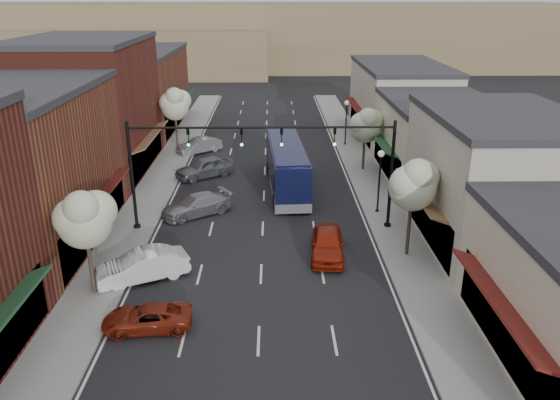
{
  "coord_description": "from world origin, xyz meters",
  "views": [
    {
      "loc": [
        0.64,
        -23.94,
        14.21
      ],
      "look_at": [
        1.1,
        7.36,
        2.2
      ],
      "focal_mm": 35.0,
      "sensor_mm": 36.0,
      "label": 1
    }
  ],
  "objects_px": {
    "signal_mast_right": "(354,159)",
    "parked_car_a": "(147,318)",
    "parked_car_d": "(205,167)",
    "tree_left_far": "(175,103)",
    "parked_car_b": "(142,266)",
    "coach_bus": "(286,165)",
    "parked_car_e": "(199,145)",
    "signal_mast_left": "(170,160)",
    "red_hatchback": "(327,244)",
    "tree_right_far": "(366,124)",
    "tree_left_near": "(85,217)",
    "tree_right_near": "(414,183)",
    "lamp_post_far": "(346,115)",
    "parked_car_c": "(196,205)",
    "lamp_post_near": "(380,171)"
  },
  "relations": [
    {
      "from": "signal_mast_left",
      "to": "tree_left_near",
      "type": "bearing_deg",
      "value": -108.1
    },
    {
      "from": "tree_right_far",
      "to": "tree_left_near",
      "type": "distance_m",
      "value": 25.99
    },
    {
      "from": "signal_mast_right",
      "to": "parked_car_d",
      "type": "distance_m",
      "value": 15.3
    },
    {
      "from": "coach_bus",
      "to": "tree_right_near",
      "type": "bearing_deg",
      "value": -64.05
    },
    {
      "from": "parked_car_d",
      "to": "tree_left_far",
      "type": "bearing_deg",
      "value": 169.22
    },
    {
      "from": "parked_car_c",
      "to": "parked_car_e",
      "type": "relative_size",
      "value": 1.14
    },
    {
      "from": "signal_mast_right",
      "to": "parked_car_a",
      "type": "bearing_deg",
      "value": -134.07
    },
    {
      "from": "signal_mast_right",
      "to": "parked_car_c",
      "type": "height_order",
      "value": "signal_mast_right"
    },
    {
      "from": "tree_right_near",
      "to": "parked_car_e",
      "type": "height_order",
      "value": "tree_right_near"
    },
    {
      "from": "signal_mast_left",
      "to": "lamp_post_far",
      "type": "relative_size",
      "value": 1.85
    },
    {
      "from": "coach_bus",
      "to": "parked_car_e",
      "type": "relative_size",
      "value": 2.73
    },
    {
      "from": "parked_car_a",
      "to": "red_hatchback",
      "type": "bearing_deg",
      "value": 123.53
    },
    {
      "from": "tree_left_near",
      "to": "coach_bus",
      "type": "xyz_separation_m",
      "value": [
        9.96,
        15.78,
        -2.39
      ]
    },
    {
      "from": "parked_car_b",
      "to": "signal_mast_right",
      "type": "bearing_deg",
      "value": 93.27
    },
    {
      "from": "tree_right_far",
      "to": "parked_car_a",
      "type": "height_order",
      "value": "tree_right_far"
    },
    {
      "from": "parked_car_e",
      "to": "tree_left_far",
      "type": "bearing_deg",
      "value": -134.8
    },
    {
      "from": "parked_car_a",
      "to": "lamp_post_near",
      "type": "bearing_deg",
      "value": 131.18
    },
    {
      "from": "signal_mast_left",
      "to": "parked_car_a",
      "type": "bearing_deg",
      "value": -86.79
    },
    {
      "from": "tree_left_far",
      "to": "parked_car_b",
      "type": "bearing_deg",
      "value": -85.19
    },
    {
      "from": "signal_mast_left",
      "to": "red_hatchback",
      "type": "height_order",
      "value": "signal_mast_left"
    },
    {
      "from": "signal_mast_left",
      "to": "tree_right_near",
      "type": "xyz_separation_m",
      "value": [
        13.97,
        -4.05,
        -0.17
      ]
    },
    {
      "from": "tree_left_near",
      "to": "parked_car_d",
      "type": "bearing_deg",
      "value": 79.67
    },
    {
      "from": "lamp_post_near",
      "to": "parked_car_b",
      "type": "height_order",
      "value": "lamp_post_near"
    },
    {
      "from": "parked_car_d",
      "to": "lamp_post_far",
      "type": "bearing_deg",
      "value": 91.93
    },
    {
      "from": "tree_left_near",
      "to": "parked_car_a",
      "type": "height_order",
      "value": "tree_left_near"
    },
    {
      "from": "red_hatchback",
      "to": "parked_car_c",
      "type": "xyz_separation_m",
      "value": [
        -8.26,
        6.34,
        -0.08
      ]
    },
    {
      "from": "tree_right_near",
      "to": "red_hatchback",
      "type": "xyz_separation_m",
      "value": [
        -4.61,
        0.11,
        -3.67
      ]
    },
    {
      "from": "red_hatchback",
      "to": "parked_car_b",
      "type": "relative_size",
      "value": 0.96
    },
    {
      "from": "lamp_post_near",
      "to": "coach_bus",
      "type": "bearing_deg",
      "value": 139.4
    },
    {
      "from": "parked_car_b",
      "to": "red_hatchback",
      "type": "bearing_deg",
      "value": 78.86
    },
    {
      "from": "tree_left_far",
      "to": "parked_car_a",
      "type": "distance_m",
      "value": 29.39
    },
    {
      "from": "tree_right_near",
      "to": "lamp_post_near",
      "type": "relative_size",
      "value": 1.34
    },
    {
      "from": "coach_bus",
      "to": "parked_car_d",
      "type": "distance_m",
      "value": 7.2
    },
    {
      "from": "signal_mast_right",
      "to": "parked_car_c",
      "type": "distance_m",
      "value": 11.13
    },
    {
      "from": "parked_car_c",
      "to": "signal_mast_left",
      "type": "bearing_deg",
      "value": -58.7
    },
    {
      "from": "tree_right_near",
      "to": "parked_car_c",
      "type": "xyz_separation_m",
      "value": [
        -12.86,
        6.45,
        -3.75
      ]
    },
    {
      "from": "tree_right_near",
      "to": "parked_car_d",
      "type": "xyz_separation_m",
      "value": [
        -13.23,
        14.51,
        -3.63
      ]
    },
    {
      "from": "lamp_post_far",
      "to": "parked_car_a",
      "type": "xyz_separation_m",
      "value": [
        -12.8,
        -30.98,
        -2.45
      ]
    },
    {
      "from": "signal_mast_right",
      "to": "lamp_post_far",
      "type": "distance_m",
      "value": 20.19
    },
    {
      "from": "lamp_post_near",
      "to": "parked_car_d",
      "type": "height_order",
      "value": "lamp_post_near"
    },
    {
      "from": "signal_mast_right",
      "to": "coach_bus",
      "type": "relative_size",
      "value": 0.71
    },
    {
      "from": "tree_right_near",
      "to": "parked_car_c",
      "type": "relative_size",
      "value": 1.23
    },
    {
      "from": "signal_mast_left",
      "to": "red_hatchback",
      "type": "distance_m",
      "value": 10.86
    },
    {
      "from": "coach_bus",
      "to": "tree_left_far",
      "type": "bearing_deg",
      "value": 130.79
    },
    {
      "from": "tree_left_far",
      "to": "lamp_post_far",
      "type": "height_order",
      "value": "tree_left_far"
    },
    {
      "from": "red_hatchback",
      "to": "parked_car_b",
      "type": "bearing_deg",
      "value": -161.18
    },
    {
      "from": "tree_right_far",
      "to": "tree_left_near",
      "type": "xyz_separation_m",
      "value": [
        -16.6,
        -20.0,
        0.23
      ]
    },
    {
      "from": "tree_right_far",
      "to": "lamp_post_near",
      "type": "xyz_separation_m",
      "value": [
        -0.55,
        -9.44,
        -0.99
      ]
    },
    {
      "from": "tree_left_far",
      "to": "coach_bus",
      "type": "distance_m",
      "value": 14.53
    },
    {
      "from": "tree_left_near",
      "to": "tree_right_far",
      "type": "bearing_deg",
      "value": 50.31
    }
  ]
}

